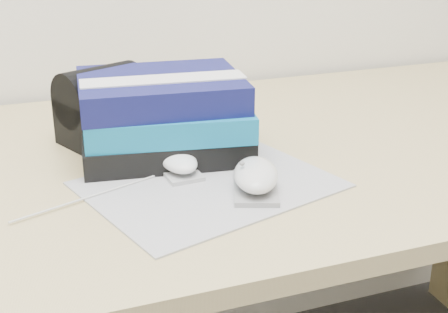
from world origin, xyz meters
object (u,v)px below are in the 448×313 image
object	(u,v)px
desk	(242,243)
book_stack	(164,116)
mouse_rear	(178,162)
pouch	(102,105)
mouse_front	(256,177)

from	to	relation	value
desk	book_stack	bearing A→B (deg)	-164.83
mouse_rear	pouch	size ratio (longest dim) A/B	0.60
mouse_front	book_stack	size ratio (longest dim) A/B	0.43
mouse_front	desk	bearing A→B (deg)	72.33
desk	mouse_front	size ratio (longest dim) A/B	12.06
mouse_front	book_stack	xyz separation A→B (m)	(-0.08, 0.20, 0.04)
book_stack	desk	bearing A→B (deg)	15.17
mouse_rear	book_stack	distance (m)	0.11
desk	pouch	size ratio (longest dim) A/B	9.49
mouse_rear	pouch	distance (m)	0.22
mouse_rear	mouse_front	xyz separation A→B (m)	(0.09, -0.10, 0.00)
mouse_front	pouch	bearing A→B (deg)	120.17
mouse_rear	mouse_front	distance (m)	0.14
desk	mouse_front	distance (m)	0.36
mouse_front	pouch	distance (m)	0.35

